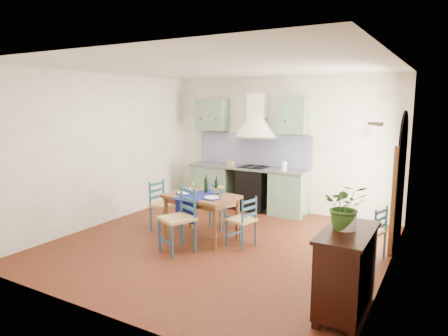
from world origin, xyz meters
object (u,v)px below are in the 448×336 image
at_px(sideboard, 346,269).
at_px(potted_plant, 346,206).
at_px(dining_table, 201,200).
at_px(chair_near, 179,219).

bearing_deg(sideboard, potted_plant, 139.18).
height_order(dining_table, chair_near, dining_table).
relative_size(dining_table, sideboard, 1.18).
distance_m(dining_table, potted_plant, 2.96).
bearing_deg(potted_plant, chair_near, 167.88).
bearing_deg(dining_table, chair_near, -87.30).
relative_size(dining_table, chair_near, 1.24).
relative_size(chair_near, sideboard, 0.95).
xyz_separation_m(dining_table, chair_near, (0.03, -0.68, -0.14)).
xyz_separation_m(chair_near, sideboard, (2.64, -0.60, -0.01)).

